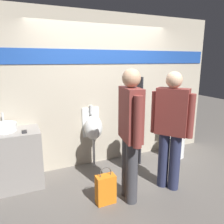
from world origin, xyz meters
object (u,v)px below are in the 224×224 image
(person_with_lanyard, at_px, (130,131))
(person_in_vest, at_px, (171,126))
(cell_phone, at_px, (24,132))
(toilet, at_px, (172,141))
(shopping_bag, at_px, (106,189))
(sink_basin, at_px, (3,127))
(urinal_near_counter, at_px, (93,128))

(person_with_lanyard, bearing_deg, person_in_vest, -79.82)
(cell_phone, height_order, toilet, toilet)
(person_with_lanyard, bearing_deg, cell_phone, 64.96)
(toilet, bearing_deg, shopping_bag, -153.97)
(sink_basin, height_order, urinal_near_counter, sink_basin)
(person_in_vest, bearing_deg, urinal_near_counter, -0.62)
(urinal_near_counter, height_order, person_in_vest, person_in_vest)
(shopping_bag, bearing_deg, person_in_vest, -1.28)
(cell_phone, bearing_deg, sink_basin, 148.90)
(person_with_lanyard, height_order, shopping_bag, person_with_lanyard)
(person_in_vest, bearing_deg, person_with_lanyard, 53.78)
(toilet, bearing_deg, urinal_near_counter, 173.70)
(urinal_near_counter, relative_size, toilet, 1.23)
(cell_phone, distance_m, shopping_bag, 1.42)
(sink_basin, distance_m, shopping_bag, 1.72)
(urinal_near_counter, bearing_deg, shopping_bag, -100.75)
(urinal_near_counter, bearing_deg, cell_phone, -167.91)
(cell_phone, xyz_separation_m, toilet, (2.76, 0.06, -0.58))
(urinal_near_counter, xyz_separation_m, toilet, (1.63, -0.18, -0.43))
(urinal_near_counter, height_order, person_with_lanyard, person_with_lanyard)
(cell_phone, relative_size, person_in_vest, 0.08)
(shopping_bag, bearing_deg, sink_basin, 140.23)
(cell_phone, height_order, person_with_lanyard, person_with_lanyard)
(toilet, bearing_deg, sink_basin, 178.06)
(sink_basin, height_order, toilet, sink_basin)
(sink_basin, xyz_separation_m, person_in_vest, (2.21, -1.02, 0.03))
(cell_phone, bearing_deg, toilet, 1.29)
(toilet, height_order, person_with_lanyard, person_with_lanyard)
(cell_phone, xyz_separation_m, urinal_near_counter, (1.13, 0.24, -0.15))
(cell_phone, xyz_separation_m, person_in_vest, (1.94, -0.85, 0.08))
(sink_basin, height_order, shopping_bag, sink_basin)
(person_with_lanyard, distance_m, shopping_bag, 0.86)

